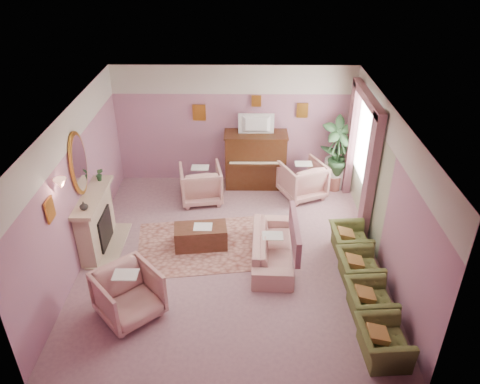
{
  "coord_description": "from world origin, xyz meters",
  "views": [
    {
      "loc": [
        0.24,
        -7.16,
        5.52
      ],
      "look_at": [
        0.16,
        0.4,
        1.12
      ],
      "focal_mm": 35.0,
      "sensor_mm": 36.0,
      "label": 1
    }
  ],
  "objects_px": {
    "floral_armchair_front": "(128,292)",
    "olive_chair_d": "(350,237)",
    "piano": "(256,160)",
    "floral_armchair_right": "(302,178)",
    "olive_chair_b": "(370,298)",
    "olive_chair_c": "(359,265)",
    "side_table": "(335,173)",
    "floral_armchair_left": "(201,182)",
    "coffee_table": "(201,237)",
    "sofa": "(272,243)",
    "television": "(256,123)",
    "olive_chair_a": "(383,338)"
  },
  "relations": [
    {
      "from": "floral_armchair_right",
      "to": "olive_chair_c",
      "type": "height_order",
      "value": "floral_armchair_right"
    },
    {
      "from": "piano",
      "to": "floral_armchair_left",
      "type": "relative_size",
      "value": 1.51
    },
    {
      "from": "piano",
      "to": "side_table",
      "type": "height_order",
      "value": "piano"
    },
    {
      "from": "olive_chair_a",
      "to": "olive_chair_b",
      "type": "distance_m",
      "value": 0.82
    },
    {
      "from": "floral_armchair_left",
      "to": "olive_chair_d",
      "type": "relative_size",
      "value": 1.15
    },
    {
      "from": "floral_armchair_left",
      "to": "olive_chair_d",
      "type": "distance_m",
      "value": 3.54
    },
    {
      "from": "coffee_table",
      "to": "sofa",
      "type": "height_order",
      "value": "sofa"
    },
    {
      "from": "piano",
      "to": "olive_chair_b",
      "type": "height_order",
      "value": "piano"
    },
    {
      "from": "coffee_table",
      "to": "olive_chair_a",
      "type": "bearing_deg",
      "value": -42.74
    },
    {
      "from": "floral_armchair_right",
      "to": "floral_armchair_front",
      "type": "relative_size",
      "value": 1.0
    },
    {
      "from": "piano",
      "to": "side_table",
      "type": "relative_size",
      "value": 2.0
    },
    {
      "from": "olive_chair_d",
      "to": "floral_armchair_right",
      "type": "bearing_deg",
      "value": 107.88
    },
    {
      "from": "sofa",
      "to": "floral_armchair_left",
      "type": "xyz_separation_m",
      "value": [
        -1.5,
        2.14,
        0.09
      ]
    },
    {
      "from": "piano",
      "to": "olive_chair_d",
      "type": "distance_m",
      "value": 3.17
    },
    {
      "from": "olive_chair_b",
      "to": "sofa",
      "type": "bearing_deg",
      "value": 136.29
    },
    {
      "from": "floral_armchair_left",
      "to": "olive_chair_a",
      "type": "xyz_separation_m",
      "value": [
        2.98,
        -4.38,
        -0.12
      ]
    },
    {
      "from": "coffee_table",
      "to": "sofa",
      "type": "relative_size",
      "value": 0.53
    },
    {
      "from": "side_table",
      "to": "floral_armchair_front",
      "type": "bearing_deg",
      "value": -132.77
    },
    {
      "from": "piano",
      "to": "floral_armchair_right",
      "type": "relative_size",
      "value": 1.51
    },
    {
      "from": "television",
      "to": "olive_chair_b",
      "type": "bearing_deg",
      "value": -67.57
    },
    {
      "from": "coffee_table",
      "to": "floral_armchair_front",
      "type": "relative_size",
      "value": 1.08
    },
    {
      "from": "side_table",
      "to": "sofa",
      "type": "bearing_deg",
      "value": -119.78
    },
    {
      "from": "coffee_table",
      "to": "olive_chair_d",
      "type": "distance_m",
      "value": 2.85
    },
    {
      "from": "coffee_table",
      "to": "television",
      "type": "bearing_deg",
      "value": 65.58
    },
    {
      "from": "coffee_table",
      "to": "olive_chair_c",
      "type": "xyz_separation_m",
      "value": [
        2.84,
        -0.99,
        0.12
      ]
    },
    {
      "from": "sofa",
      "to": "coffee_table",
      "type": "bearing_deg",
      "value": 164.0
    },
    {
      "from": "floral_armchair_left",
      "to": "floral_armchair_front",
      "type": "height_order",
      "value": "same"
    },
    {
      "from": "olive_chair_c",
      "to": "side_table",
      "type": "distance_m",
      "value": 3.42
    },
    {
      "from": "floral_armchair_front",
      "to": "olive_chair_d",
      "type": "bearing_deg",
      "value": 23.72
    },
    {
      "from": "floral_armchair_front",
      "to": "side_table",
      "type": "distance_m",
      "value": 5.82
    },
    {
      "from": "floral_armchair_right",
      "to": "olive_chair_c",
      "type": "bearing_deg",
      "value": -76.89
    },
    {
      "from": "sofa",
      "to": "floral_armchair_left",
      "type": "bearing_deg",
      "value": 124.99
    },
    {
      "from": "coffee_table",
      "to": "floral_armchair_right",
      "type": "xyz_separation_m",
      "value": [
        2.16,
        1.96,
        0.24
      ]
    },
    {
      "from": "sofa",
      "to": "side_table",
      "type": "height_order",
      "value": "sofa"
    },
    {
      "from": "olive_chair_b",
      "to": "floral_armchair_front",
      "type": "bearing_deg",
      "value": -179.43
    },
    {
      "from": "piano",
      "to": "television",
      "type": "xyz_separation_m",
      "value": [
        0.0,
        -0.05,
        0.95
      ]
    },
    {
      "from": "piano",
      "to": "sofa",
      "type": "height_order",
      "value": "piano"
    },
    {
      "from": "television",
      "to": "olive_chair_d",
      "type": "bearing_deg",
      "value": -55.99
    },
    {
      "from": "floral_armchair_right",
      "to": "olive_chair_c",
      "type": "xyz_separation_m",
      "value": [
        0.69,
        -2.95,
        -0.12
      ]
    },
    {
      "from": "floral_armchair_front",
      "to": "olive_chair_b",
      "type": "relative_size",
      "value": 1.15
    },
    {
      "from": "television",
      "to": "coffee_table",
      "type": "bearing_deg",
      "value": -114.42
    },
    {
      "from": "sofa",
      "to": "olive_chair_b",
      "type": "relative_size",
      "value": 2.32
    },
    {
      "from": "floral_armchair_right",
      "to": "olive_chair_b",
      "type": "distance_m",
      "value": 3.83
    },
    {
      "from": "sofa",
      "to": "olive_chair_b",
      "type": "height_order",
      "value": "sofa"
    },
    {
      "from": "floral_armchair_front",
      "to": "olive_chair_d",
      "type": "distance_m",
      "value": 4.17
    },
    {
      "from": "sofa",
      "to": "floral_armchair_left",
      "type": "height_order",
      "value": "floral_armchair_left"
    },
    {
      "from": "coffee_table",
      "to": "olive_chair_d",
      "type": "xyz_separation_m",
      "value": [
        2.84,
        -0.17,
        0.12
      ]
    },
    {
      "from": "olive_chair_c",
      "to": "olive_chair_d",
      "type": "relative_size",
      "value": 1.0
    },
    {
      "from": "television",
      "to": "floral_armchair_right",
      "type": "relative_size",
      "value": 0.86
    },
    {
      "from": "sofa",
      "to": "floral_armchair_left",
      "type": "relative_size",
      "value": 2.02
    }
  ]
}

